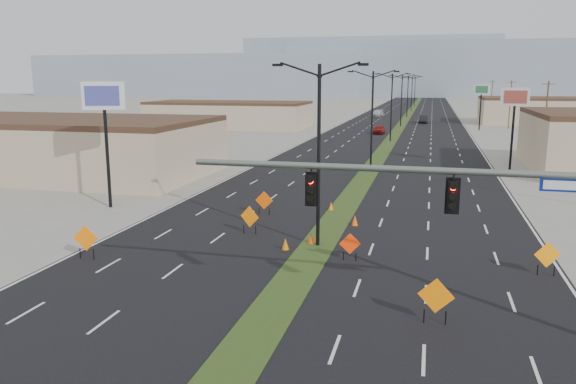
% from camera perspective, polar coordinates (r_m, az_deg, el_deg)
% --- Properties ---
extents(ground, '(600.00, 600.00, 0.00)m').
position_cam_1_polar(ground, '(20.89, -3.64, -14.78)').
color(ground, gray).
rests_on(ground, ground).
extents(road_surface, '(25.00, 400.00, 0.02)m').
position_cam_1_polar(road_surface, '(118.32, 11.46, 6.71)').
color(road_surface, black).
rests_on(road_surface, ground).
extents(median_strip, '(2.00, 400.00, 0.04)m').
position_cam_1_polar(median_strip, '(118.32, 11.46, 6.71)').
color(median_strip, '#2F4418').
rests_on(median_strip, ground).
extents(building_sw_near, '(40.00, 16.00, 5.00)m').
position_cam_1_polar(building_sw_near, '(63.24, -26.17, 4.15)').
color(building_sw_near, tan).
rests_on(building_sw_near, ground).
extents(building_sw_far, '(30.00, 14.00, 4.50)m').
position_cam_1_polar(building_sw_far, '(109.78, -6.00, 7.70)').
color(building_sw_far, tan).
rests_on(building_sw_far, ground).
extents(mesa_west, '(180.00, 50.00, 22.00)m').
position_cam_1_polar(mesa_west, '(323.32, -8.83, 11.59)').
color(mesa_west, '#8593A5').
rests_on(mesa_west, ground).
extents(mesa_center, '(220.00, 50.00, 28.00)m').
position_cam_1_polar(mesa_center, '(319.68, 20.83, 11.53)').
color(mesa_center, '#8593A5').
rests_on(mesa_center, ground).
extents(mesa_backdrop, '(140.00, 50.00, 32.00)m').
position_cam_1_polar(mesa_backdrop, '(339.78, 8.39, 12.43)').
color(mesa_backdrop, '#8593A5').
rests_on(mesa_backdrop, ground).
extents(signal_mast, '(16.30, 0.60, 8.00)m').
position_cam_1_polar(signal_mast, '(20.48, 21.50, -1.86)').
color(signal_mast, slate).
rests_on(signal_mast, ground).
extents(streetlight_0, '(5.15, 0.24, 10.02)m').
position_cam_1_polar(streetlight_0, '(30.62, 3.14, 4.28)').
color(streetlight_0, black).
rests_on(streetlight_0, ground).
extents(streetlight_1, '(5.15, 0.24, 10.02)m').
position_cam_1_polar(streetlight_1, '(58.23, 8.53, 7.55)').
color(streetlight_1, black).
rests_on(streetlight_1, ground).
extents(streetlight_2, '(5.15, 0.24, 10.02)m').
position_cam_1_polar(streetlight_2, '(86.10, 10.47, 8.69)').
color(streetlight_2, black).
rests_on(streetlight_2, ground).
extents(streetlight_3, '(5.15, 0.24, 10.02)m').
position_cam_1_polar(streetlight_3, '(114.03, 11.46, 9.27)').
color(streetlight_3, black).
rests_on(streetlight_3, ground).
extents(streetlight_4, '(5.15, 0.24, 10.02)m').
position_cam_1_polar(streetlight_4, '(141.99, 12.06, 9.62)').
color(streetlight_4, black).
rests_on(streetlight_4, ground).
extents(streetlight_5, '(5.15, 0.24, 10.02)m').
position_cam_1_polar(streetlight_5, '(169.96, 12.47, 9.86)').
color(streetlight_5, black).
rests_on(streetlight_5, ground).
extents(streetlight_6, '(5.15, 0.24, 10.02)m').
position_cam_1_polar(streetlight_6, '(197.94, 12.76, 10.03)').
color(streetlight_6, black).
rests_on(streetlight_6, ground).
extents(utility_pole_1, '(1.60, 0.20, 9.00)m').
position_cam_1_polar(utility_pole_1, '(79.22, 24.72, 7.09)').
color(utility_pole_1, '#4C3823').
rests_on(utility_pole_1, ground).
extents(utility_pole_2, '(1.60, 0.20, 9.00)m').
position_cam_1_polar(utility_pole_2, '(113.79, 21.63, 8.33)').
color(utility_pole_2, '#4C3823').
rests_on(utility_pole_2, ground).
extents(utility_pole_3, '(1.60, 0.20, 9.00)m').
position_cam_1_polar(utility_pole_3, '(148.56, 19.97, 8.98)').
color(utility_pole_3, '#4C3823').
rests_on(utility_pole_3, ground).
extents(car_left, '(1.88, 4.44, 1.50)m').
position_cam_1_polar(car_left, '(97.90, 9.24, 6.30)').
color(car_left, maroon).
rests_on(car_left, ground).
extents(car_mid, '(1.95, 5.00, 1.62)m').
position_cam_1_polar(car_mid, '(123.93, 13.60, 7.20)').
color(car_mid, black).
rests_on(car_mid, ground).
extents(car_far, '(3.06, 5.93, 1.64)m').
position_cam_1_polar(car_far, '(143.40, 9.08, 7.91)').
color(car_far, silver).
rests_on(car_far, ground).
extents(construction_sign_0, '(1.36, 0.17, 1.82)m').
position_cam_1_polar(construction_sign_0, '(30.95, -19.85, -4.53)').
color(construction_sign_0, '#FF6F05').
rests_on(construction_sign_0, ground).
extents(construction_sign_1, '(1.25, 0.44, 1.73)m').
position_cam_1_polar(construction_sign_1, '(33.86, -3.92, -2.62)').
color(construction_sign_1, orange).
rests_on(construction_sign_1, ground).
extents(construction_sign_2, '(1.25, 0.05, 1.66)m').
position_cam_1_polar(construction_sign_2, '(38.55, -2.45, -0.93)').
color(construction_sign_2, '#E15104').
rests_on(construction_sign_2, ground).
extents(construction_sign_3, '(1.07, 0.36, 1.47)m').
position_cam_1_polar(construction_sign_3, '(29.08, 6.31, -5.35)').
color(construction_sign_3, '#FF3305').
rests_on(construction_sign_3, ground).
extents(construction_sign_4, '(1.37, 0.22, 1.84)m').
position_cam_1_polar(construction_sign_4, '(22.35, 14.79, -10.30)').
color(construction_sign_4, orange).
rests_on(construction_sign_4, ground).
extents(construction_sign_5, '(1.24, 0.33, 1.68)m').
position_cam_1_polar(construction_sign_5, '(29.40, 24.84, -5.92)').
color(construction_sign_5, orange).
rests_on(construction_sign_5, ground).
extents(cone_0, '(0.51, 0.51, 0.66)m').
position_cam_1_polar(cone_0, '(30.89, -0.26, -5.30)').
color(cone_0, '#E46604').
rests_on(cone_0, ground).
extents(cone_1, '(0.53, 0.53, 0.66)m').
position_cam_1_polar(cone_1, '(31.99, 2.40, -4.72)').
color(cone_1, '#FF4805').
rests_on(cone_1, ground).
extents(cone_2, '(0.52, 0.52, 0.69)m').
position_cam_1_polar(cone_2, '(36.12, 6.81, -2.89)').
color(cone_2, '#FE5705').
rests_on(cone_2, ground).
extents(cone_3, '(0.39, 0.39, 0.60)m').
position_cam_1_polar(cone_3, '(40.10, 4.40, -1.47)').
color(cone_3, orange).
rests_on(cone_3, ground).
extents(pole_sign_west, '(2.86, 1.45, 9.04)m').
position_cam_1_polar(pole_sign_west, '(42.15, -18.18, 8.31)').
color(pole_sign_west, black).
rests_on(pole_sign_west, ground).
extents(pole_sign_east_near, '(2.74, 0.88, 8.36)m').
position_cam_1_polar(pole_sign_east_near, '(61.96, 22.05, 8.31)').
color(pole_sign_east_near, black).
rests_on(pole_sign_east_near, ground).
extents(pole_sign_east_far, '(2.71, 0.98, 8.28)m').
position_cam_1_polar(pole_sign_east_far, '(109.00, 19.05, 9.46)').
color(pole_sign_east_far, black).
rests_on(pole_sign_east_far, ground).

